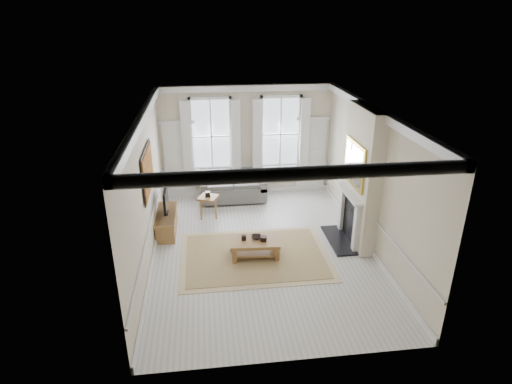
{
  "coord_description": "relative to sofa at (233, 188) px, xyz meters",
  "views": [
    {
      "loc": [
        -1.25,
        -8.94,
        5.38
      ],
      "look_at": [
        -0.06,
        0.68,
        1.25
      ],
      "focal_mm": 30.0,
      "sensor_mm": 36.0,
      "label": 1
    }
  ],
  "objects": [
    {
      "name": "tv",
      "position": [
        -1.86,
        -1.84,
        0.55
      ],
      "size": [
        0.08,
        0.9,
        0.68
      ],
      "color": "black",
      "rests_on": "tv_stand"
    },
    {
      "name": "fireplace",
      "position": [
        2.66,
        -2.91,
        0.36
      ],
      "size": [
        0.21,
        1.45,
        1.33
      ],
      "color": "silver",
      "rests_on": "floor"
    },
    {
      "name": "window_left",
      "position": [
        -0.59,
        0.44,
        1.53
      ],
      "size": [
        1.26,
        0.2,
        2.2
      ],
      "primitive_type": null,
      "color": "#B2BCC6",
      "rests_on": "back_wall"
    },
    {
      "name": "ceramic_pot_a",
      "position": [
        0.0,
        -3.33,
        0.12
      ],
      "size": [
        0.11,
        0.11,
        0.11
      ],
      "primitive_type": "cylinder",
      "color": "black",
      "rests_on": "coffee_table"
    },
    {
      "name": "side_table",
      "position": [
        -0.78,
        -1.08,
        0.12
      ],
      "size": [
        0.65,
        0.65,
        0.6
      ],
      "rotation": [
        0.0,
        0.0,
        -0.41
      ],
      "color": "brown",
      "rests_on": "floor"
    },
    {
      "name": "floor",
      "position": [
        0.46,
        -3.11,
        -0.37
      ],
      "size": [
        7.2,
        7.2,
        0.0
      ],
      "primitive_type": "plane",
      "color": "#B7B5AD",
      "rests_on": "ground"
    },
    {
      "name": "ceiling",
      "position": [
        0.46,
        -3.11,
        3.03
      ],
      "size": [
        7.2,
        7.2,
        0.0
      ],
      "primitive_type": "plane",
      "rotation": [
        3.14,
        0.0,
        0.0
      ],
      "color": "white",
      "rests_on": "back_wall"
    },
    {
      "name": "chimney_breast",
      "position": [
        2.89,
        -2.91,
        1.33
      ],
      "size": [
        0.35,
        1.7,
        3.38
      ],
      "primitive_type": "cube",
      "color": "beige",
      "rests_on": "floor"
    },
    {
      "name": "tv_stand",
      "position": [
        -1.88,
        -1.84,
        -0.11
      ],
      "size": [
        0.47,
        1.46,
        0.52
      ],
      "primitive_type": "cube",
      "color": "brown",
      "rests_on": "floor"
    },
    {
      "name": "left_wall",
      "position": [
        -2.14,
        -3.11,
        1.33
      ],
      "size": [
        0.0,
        7.2,
        7.2
      ],
      "primitive_type": "plane",
      "rotation": [
        1.57,
        0.0,
        1.57
      ],
      "color": "beige",
      "rests_on": "floor"
    },
    {
      "name": "ceramic_pot_b",
      "position": [
        0.45,
        -3.43,
        0.12
      ],
      "size": [
        0.16,
        0.16,
        0.11
      ],
      "primitive_type": "cylinder",
      "color": "black",
      "rests_on": "coffee_table"
    },
    {
      "name": "sofa",
      "position": [
        0.0,
        0.0,
        0.0
      ],
      "size": [
        1.95,
        0.95,
        0.88
      ],
      "color": "#5C5C5A",
      "rests_on": "floor"
    },
    {
      "name": "right_wall",
      "position": [
        3.06,
        -3.11,
        1.33
      ],
      "size": [
        0.0,
        7.2,
        7.2
      ],
      "primitive_type": "plane",
      "rotation": [
        1.57,
        0.0,
        -1.57
      ],
      "color": "beige",
      "rests_on": "floor"
    },
    {
      "name": "hearth",
      "position": [
        2.46,
        -2.91,
        -0.34
      ],
      "size": [
        0.55,
        1.5,
        0.05
      ],
      "primitive_type": "cube",
      "color": "black",
      "rests_on": "floor"
    },
    {
      "name": "coffee_table",
      "position": [
        0.25,
        -3.38,
        -0.02
      ],
      "size": [
        1.19,
        0.74,
        0.43
      ],
      "rotation": [
        0.0,
        0.0,
        -0.06
      ],
      "color": "brown",
      "rests_on": "rug"
    },
    {
      "name": "mirror",
      "position": [
        2.67,
        -2.91,
        1.68
      ],
      "size": [
        0.06,
        1.26,
        1.06
      ],
      "primitive_type": "cube",
      "color": "gold",
      "rests_on": "chimney_breast"
    },
    {
      "name": "bowl",
      "position": [
        0.3,
        -3.28,
        0.09
      ],
      "size": [
        0.27,
        0.27,
        0.06
      ],
      "primitive_type": "imported",
      "rotation": [
        0.0,
        0.0,
        -0.1
      ],
      "color": "black",
      "rests_on": "coffee_table"
    },
    {
      "name": "back_wall",
      "position": [
        0.46,
        0.49,
        1.33
      ],
      "size": [
        5.2,
        0.0,
        5.2
      ],
      "primitive_type": "plane",
      "rotation": [
        1.57,
        0.0,
        0.0
      ],
      "color": "beige",
      "rests_on": "floor"
    },
    {
      "name": "door_right",
      "position": [
        2.51,
        0.45,
        0.78
      ],
      "size": [
        0.9,
        0.08,
        2.3
      ],
      "primitive_type": "cube",
      "color": "silver",
      "rests_on": "floor"
    },
    {
      "name": "painting",
      "position": [
        -2.1,
        -2.81,
        1.68
      ],
      "size": [
        0.05,
        1.66,
        1.06
      ],
      "primitive_type": "cube",
      "color": "#BF7320",
      "rests_on": "left_wall"
    },
    {
      "name": "window_right",
      "position": [
        1.51,
        0.44,
        1.53
      ],
      "size": [
        1.26,
        0.2,
        2.2
      ],
      "primitive_type": null,
      "color": "#B2BCC6",
      "rests_on": "back_wall"
    },
    {
      "name": "door_left",
      "position": [
        -1.59,
        0.45,
        0.78
      ],
      "size": [
        0.9,
        0.08,
        2.3
      ],
      "primitive_type": "cube",
      "color": "silver",
      "rests_on": "floor"
    },
    {
      "name": "rug",
      "position": [
        0.25,
        -3.38,
        -0.36
      ],
      "size": [
        3.5,
        2.6,
        0.02
      ],
      "primitive_type": "cube",
      "color": "olive",
      "rests_on": "floor"
    }
  ]
}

